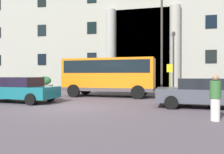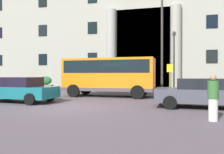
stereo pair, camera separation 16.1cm
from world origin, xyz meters
The scene contains 13 objects.
ground_plane centered at (0.00, 0.00, -0.06)m, with size 80.00×64.00×0.12m, color #52474F.
office_building_facade centered at (0.01, 17.47, 7.67)m, with size 38.11×9.78×15.37m.
orange_minibus centered at (0.76, 5.50, 1.64)m, with size 6.58×2.74×2.75m.
bus_stop_sign centered at (5.08, 7.36, 1.49)m, with size 0.44×0.08×2.39m.
hedge_planter_entrance_right centered at (2.42, 10.87, 0.63)m, with size 1.76×0.70×1.31m.
hedge_planter_far_west centered at (-7.20, 10.24, 0.69)m, with size 1.48×0.72×1.43m.
hedge_planter_entrance_left centered at (-11.11, 10.90, 0.64)m, with size 1.81×0.81×1.32m.
hedge_planter_east centered at (-0.91, 10.79, 0.62)m, with size 1.84×0.77×1.29m.
parked_sedan_second centered at (6.51, 1.26, 0.73)m, with size 4.59×2.26×1.41m.
parked_sedan_far centered at (-3.57, 1.10, 0.74)m, with size 4.65×2.25×1.44m.
motorcycle_near_kerb centered at (5.89, 3.15, 0.46)m, with size 1.93×0.78×0.89m.
pedestrian_child_trailing centered at (6.31, -1.86, 0.79)m, with size 0.36×0.36×1.58m.
lamppost_plaza_centre centered at (4.47, 8.92, 4.92)m, with size 0.40×0.40×8.57m.
Camera 2 is at (4.70, -9.88, 1.57)m, focal length 35.00 mm.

